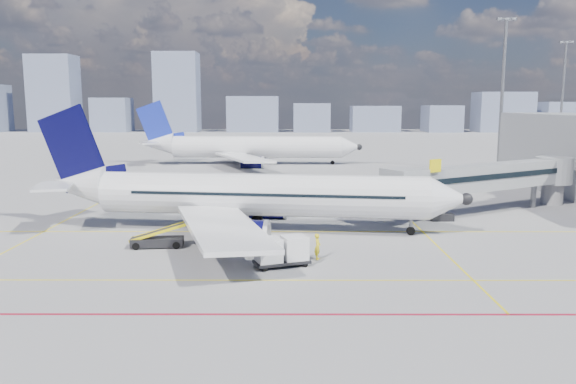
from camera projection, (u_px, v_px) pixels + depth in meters
The scene contains 12 objects.
ground at pixel (262, 256), 42.39m from camera, with size 420.00×420.00×0.00m, color gray.
apron_markings at pixel (251, 271), 38.52m from camera, with size 90.00×35.12×0.01m.
jet_bridge at pixel (495, 177), 58.46m from camera, with size 23.55×15.78×6.30m.
floodlight_mast_ne at pixel (502, 90), 94.51m from camera, with size 3.20×0.61×25.45m.
floodlight_mast_far at pixel (563, 94), 129.03m from camera, with size 3.20×0.61×25.45m.
distant_skyline at pixel (245, 107), 228.54m from camera, with size 259.00×15.61×31.77m.
main_aircraft at pixel (244, 195), 50.39m from camera, with size 39.08×33.95×11.45m.
second_aircraft at pixel (248, 147), 105.81m from camera, with size 42.54×37.06×12.39m.
baggage_tug at pixel (286, 252), 40.71m from camera, with size 2.15×1.33×1.47m.
cargo_dolly at pixel (282, 251), 39.36m from camera, with size 4.20×2.93×2.11m.
belt_loader at pixel (159, 240), 44.75m from camera, with size 5.96×1.95×2.40m.
ramp_worker at pixel (318, 247), 41.22m from camera, with size 0.70×0.46×1.93m, color yellow.
Camera 1 is at (2.03, -41.12, 11.35)m, focal length 35.00 mm.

